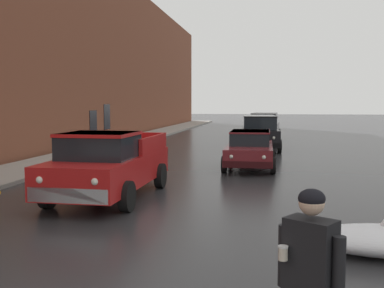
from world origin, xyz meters
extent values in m
cube|color=gray|center=(-6.14, 18.00, 0.06)|extent=(2.51, 80.00, 0.13)
cube|color=brown|center=(-7.90, 18.00, 5.64)|extent=(0.60, 80.00, 11.29)
cube|color=black|center=(-7.61, 25.66, 1.60)|extent=(0.08, 1.10, 1.60)
cube|color=black|center=(-7.61, 23.32, 1.24)|extent=(0.08, 1.10, 1.60)
ellipsoid|color=white|center=(-4.27, 12.12, 0.25)|extent=(2.11, 1.45, 0.49)
ellipsoid|color=white|center=(-3.92, 12.07, 0.21)|extent=(0.52, 0.43, 0.43)
cube|color=red|center=(-1.45, 8.98, 0.74)|extent=(1.99, 5.13, 0.76)
cube|color=black|center=(-1.46, 8.27, 1.44)|extent=(1.71, 1.66, 0.64)
cube|color=red|center=(-1.46, 8.27, 1.72)|extent=(1.75, 1.71, 0.08)
cube|color=red|center=(-0.52, 9.99, 1.34)|extent=(0.14, 2.45, 0.44)
cube|color=red|center=(-2.34, 10.01, 1.34)|extent=(0.14, 2.45, 0.44)
cube|color=red|center=(-1.41, 11.48, 1.34)|extent=(1.81, 0.13, 0.44)
cube|color=#B7B7BC|center=(-1.49, 6.49, 0.54)|extent=(1.82, 0.15, 0.32)
sphere|color=white|center=(-0.87, 6.44, 0.86)|extent=(0.16, 0.16, 0.16)
sphere|color=white|center=(-2.11, 6.46, 0.86)|extent=(0.16, 0.16, 0.16)
cylinder|color=black|center=(-0.50, 7.43, 0.36)|extent=(0.23, 0.72, 0.72)
cylinder|color=black|center=(-2.45, 7.47, 0.36)|extent=(0.23, 0.72, 0.72)
cylinder|color=black|center=(-0.45, 10.49, 0.36)|extent=(0.23, 0.72, 0.72)
cylinder|color=black|center=(-2.40, 10.53, 0.36)|extent=(0.23, 0.72, 0.72)
cube|color=maroon|center=(1.96, 15.06, 0.60)|extent=(1.69, 4.37, 0.60)
cube|color=black|center=(1.96, 15.28, 1.16)|extent=(1.45, 2.27, 0.52)
cube|color=maroon|center=(1.96, 15.28, 1.39)|extent=(1.48, 2.32, 0.06)
cube|color=black|center=(1.97, 12.93, 0.42)|extent=(1.64, 0.13, 0.22)
cube|color=black|center=(1.96, 17.20, 0.42)|extent=(1.64, 0.13, 0.22)
cylinder|color=black|center=(2.83, 13.72, 0.30)|extent=(0.18, 0.60, 0.60)
cylinder|color=black|center=(1.11, 13.71, 0.30)|extent=(0.18, 0.60, 0.60)
cylinder|color=black|center=(2.82, 16.42, 0.30)|extent=(0.18, 0.60, 0.60)
cylinder|color=black|center=(1.10, 16.41, 0.30)|extent=(0.18, 0.60, 0.60)
sphere|color=silver|center=(2.52, 12.91, 0.68)|extent=(0.14, 0.14, 0.14)
sphere|color=silver|center=(1.43, 12.90, 0.68)|extent=(0.14, 0.14, 0.14)
cube|color=black|center=(2.14, 22.10, 0.74)|extent=(2.16, 4.87, 0.80)
cube|color=black|center=(2.14, 22.15, 1.48)|extent=(1.81, 3.43, 0.68)
cube|color=black|center=(2.14, 22.15, 1.79)|extent=(1.85, 3.50, 0.06)
cube|color=black|center=(2.28, 19.77, 0.46)|extent=(1.84, 0.23, 0.22)
cube|color=black|center=(2.01, 24.43, 0.46)|extent=(1.84, 0.23, 0.22)
cylinder|color=black|center=(3.19, 20.68, 0.34)|extent=(0.22, 0.69, 0.68)
cylinder|color=black|center=(1.27, 20.57, 0.34)|extent=(0.22, 0.69, 0.68)
cylinder|color=black|center=(3.01, 23.63, 0.34)|extent=(0.22, 0.69, 0.68)
cylinder|color=black|center=(1.10, 23.52, 0.34)|extent=(0.22, 0.69, 0.68)
sphere|color=silver|center=(2.89, 19.77, 0.82)|extent=(0.14, 0.14, 0.14)
sphere|color=silver|center=(1.67, 19.70, 0.82)|extent=(0.14, 0.14, 0.14)
cube|color=slate|center=(2.35, 28.60, 0.74)|extent=(2.03, 4.57, 0.80)
cube|color=black|center=(2.35, 28.64, 1.48)|extent=(1.71, 3.21, 0.68)
cube|color=slate|center=(2.35, 28.64, 1.79)|extent=(1.75, 3.28, 0.06)
cube|color=#303032|center=(2.24, 26.41, 0.46)|extent=(1.78, 0.21, 0.22)
cube|color=#303032|center=(2.46, 30.79, 0.46)|extent=(1.78, 0.21, 0.22)
cylinder|color=black|center=(3.20, 27.16, 0.34)|extent=(0.21, 0.69, 0.68)
cylinder|color=black|center=(1.36, 27.26, 0.34)|extent=(0.21, 0.69, 0.68)
cylinder|color=black|center=(3.34, 29.94, 0.34)|extent=(0.21, 0.69, 0.68)
cylinder|color=black|center=(1.49, 30.04, 0.34)|extent=(0.21, 0.69, 0.68)
sphere|color=silver|center=(2.82, 26.35, 0.82)|extent=(0.14, 0.14, 0.14)
sphere|color=silver|center=(1.65, 26.41, 0.82)|extent=(0.14, 0.14, 0.14)
cube|color=black|center=(3.06, 1.43, 1.18)|extent=(0.49, 0.45, 0.64)
cylinder|color=black|center=(3.27, 1.29, 1.12)|extent=(0.15, 0.15, 0.56)
cylinder|color=black|center=(2.84, 1.58, 1.12)|extent=(0.15, 0.15, 0.56)
sphere|color=beige|center=(3.06, 1.43, 1.64)|extent=(0.22, 0.22, 0.22)
ellipsoid|color=black|center=(3.06, 1.43, 1.68)|extent=(0.23, 0.23, 0.17)
cylinder|color=beige|center=(2.82, 1.37, 1.20)|extent=(0.11, 0.11, 0.11)
cylinder|color=silver|center=(2.82, 1.37, 1.26)|extent=(0.12, 0.12, 0.02)
camera|label=1|loc=(2.69, -2.55, 2.49)|focal=43.23mm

